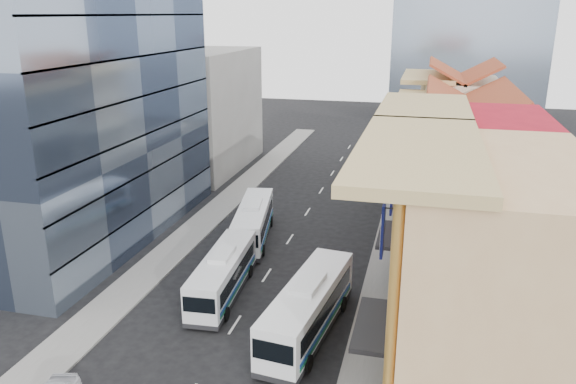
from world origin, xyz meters
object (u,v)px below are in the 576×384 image
(shophouse_tan, at_px, (492,284))
(bus_left_near, at_px, (223,273))
(bus_right, at_px, (308,307))
(office_tower, at_px, (70,55))
(bus_left_far, at_px, (253,221))

(shophouse_tan, bearing_deg, bus_left_near, 157.97)
(bus_left_near, bearing_deg, bus_right, -30.69)
(office_tower, bearing_deg, bus_right, -26.72)
(bus_left_far, relative_size, bus_right, 0.94)
(office_tower, xyz_separation_m, bus_right, (21.52, -10.83, -13.26))
(shophouse_tan, relative_size, bus_left_near, 1.44)
(bus_right, bearing_deg, office_tower, 160.16)
(shophouse_tan, bearing_deg, bus_left_far, 136.19)
(bus_right, bearing_deg, shophouse_tan, -11.60)
(bus_left_near, relative_size, bus_right, 0.90)
(office_tower, height_order, bus_left_near, office_tower)
(shophouse_tan, bearing_deg, office_tower, 155.70)
(bus_left_near, distance_m, bus_right, 7.32)
(office_tower, relative_size, bus_left_near, 3.08)
(bus_right, bearing_deg, bus_left_far, 126.59)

